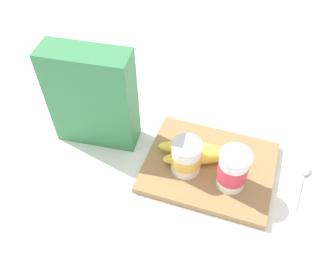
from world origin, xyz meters
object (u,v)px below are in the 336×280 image
Objects in this scene: yogurt_cup_front at (233,170)px; banana_bunch at (198,153)px; cereal_box at (92,98)px; yogurt_cup_back at (186,157)px; spoon at (303,179)px; cutting_board at (209,167)px.

banana_bunch is at bearing -27.08° from yogurt_cup_front.
cereal_box is 3.01× the size of yogurt_cup_back.
banana_bunch is 1.37× the size of spoon.
cereal_box is 1.86× the size of spoon.
yogurt_cup_front is 0.73× the size of spoon.
yogurt_cup_front reaches higher than banana_bunch.
yogurt_cup_back is at bearing -4.51° from yogurt_cup_front.
yogurt_cup_front is 0.18m from spoon.
cereal_box reaches higher than spoon.
cutting_board reaches higher than spoon.
yogurt_cup_back is at bearing 13.79° from spoon.
yogurt_cup_back reaches higher than spoon.
spoon is at bearing -170.24° from cutting_board.
cereal_box is at bearing -2.12° from banana_bunch.
yogurt_cup_front is at bearing 165.35° from cereal_box.
yogurt_cup_back is at bearing 64.25° from banana_bunch.
cereal_box is at bearing -8.94° from yogurt_cup_front.
cereal_box reaches higher than yogurt_cup_back.
banana_bunch is at bearing -14.98° from cutting_board.
cutting_board is at bearing 9.76° from spoon.
cutting_board is 0.07m from yogurt_cup_back.
banana_bunch is 0.24m from spoon.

